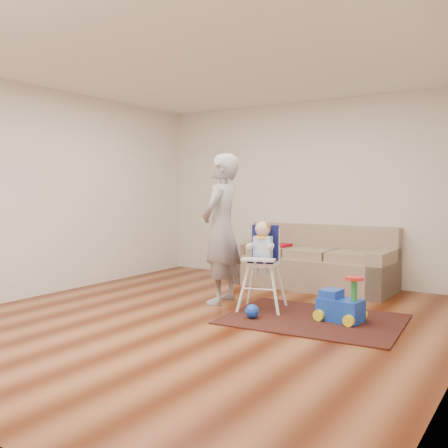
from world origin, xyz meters
The scene contains 9 objects.
ground centered at (0.00, 0.00, 0.00)m, with size 5.50×5.50×0.00m, color #4A1907.
room_envelope centered at (0.00, 0.53, 1.88)m, with size 5.04×5.52×2.72m.
sofa centered at (0.26, 2.30, 0.43)m, with size 2.26×0.96×0.87m.
side_table centered at (-0.83, 2.49, 0.23)m, with size 0.46×0.46×0.46m, color black, non-canonical shape.
area_rug centered at (0.99, 0.63, 0.01)m, with size 1.81×1.36×0.01m, color black.
ride_on_toy centered at (1.26, 0.70, 0.26)m, with size 0.44×0.32×0.49m, color blue, non-canonical shape.
toy_ball centered at (0.43, 0.28, 0.09)m, with size 0.15×0.15×0.15m, color blue.
high_chair centered at (0.32, 0.72, 0.50)m, with size 0.59×0.59×1.03m.
adult centered at (-0.28, 0.77, 0.91)m, with size 0.66×0.43×1.82m, color #97979A.
Camera 1 is at (3.05, -4.27, 1.39)m, focal length 40.00 mm.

